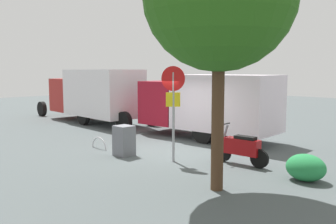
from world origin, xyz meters
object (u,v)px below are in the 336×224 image
object	(u,v)px
utility_cabinet	(124,141)
bike_rack_hoop	(99,148)
box_truck_near	(205,102)
stop_sign	(173,99)
motorcycle	(242,148)
box_truck_far	(93,93)

from	to	relation	value
utility_cabinet	bike_rack_hoop	world-z (taller)	utility_cabinet
utility_cabinet	bike_rack_hoop	bearing A→B (deg)	-3.09
utility_cabinet	bike_rack_hoop	xyz separation A→B (m)	(1.52, -0.08, -0.50)
box_truck_near	stop_sign	distance (m)	4.28
motorcycle	box_truck_far	bearing A→B (deg)	-14.29
box_truck_far	utility_cabinet	world-z (taller)	box_truck_far
box_truck_near	stop_sign	world-z (taller)	stop_sign
box_truck_far	utility_cabinet	distance (m)	8.51
bike_rack_hoop	motorcycle	bearing A→B (deg)	-162.74
box_truck_far	stop_sign	size ratio (longest dim) A/B	2.86
box_truck_near	motorcycle	distance (m)	4.60
box_truck_far	stop_sign	distance (m)	9.81
box_truck_near	utility_cabinet	distance (m)	4.51
motorcycle	bike_rack_hoop	bearing A→B (deg)	15.12
box_truck_near	bike_rack_hoop	world-z (taller)	box_truck_near
motorcycle	utility_cabinet	world-z (taller)	motorcycle
stop_sign	utility_cabinet	xyz separation A→B (m)	(1.74, 0.53, -1.47)
motorcycle	utility_cabinet	xyz separation A→B (m)	(3.51, 1.64, -0.02)
utility_cabinet	box_truck_far	bearing A→B (deg)	-28.28
stop_sign	motorcycle	bearing A→B (deg)	-147.70
motorcycle	stop_sign	xyz separation A→B (m)	(1.76, 1.12, 1.45)
stop_sign	utility_cabinet	size ratio (longest dim) A/B	2.95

